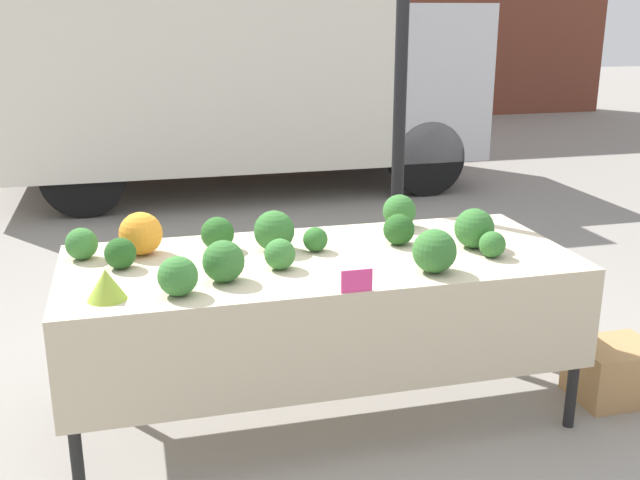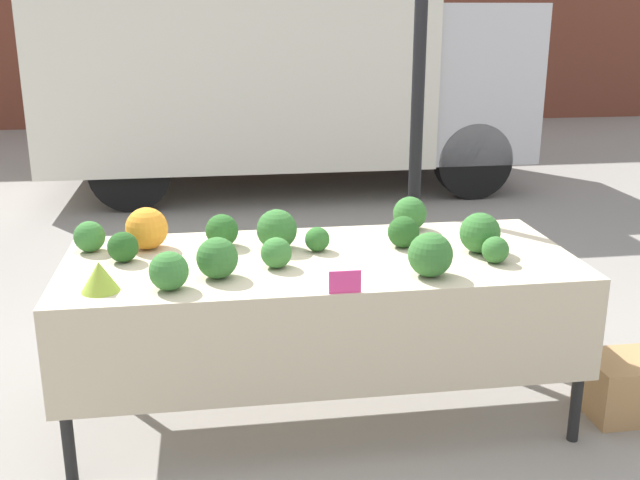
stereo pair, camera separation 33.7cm
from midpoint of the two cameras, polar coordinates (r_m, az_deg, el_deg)
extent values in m
plane|color=gray|center=(3.72, -2.66, -12.96)|extent=(40.00, 40.00, 0.00)
cylinder|color=black|center=(4.18, 3.69, 6.69)|extent=(0.07, 0.07, 2.22)
cube|color=silver|center=(8.12, -11.56, 13.84)|extent=(3.85, 2.14, 2.20)
cube|color=silver|center=(8.65, 5.62, 12.23)|extent=(1.12, 1.97, 1.58)
cylinder|color=black|center=(7.90, 6.86, 6.23)|extent=(0.78, 0.22, 0.78)
cylinder|color=black|center=(9.52, 3.04, 8.18)|extent=(0.78, 0.22, 0.78)
cylinder|color=black|center=(7.40, -18.89, 4.69)|extent=(0.78, 0.22, 0.78)
cylinder|color=black|center=(9.11, -18.19, 6.95)|extent=(0.78, 0.22, 0.78)
cube|color=beige|center=(3.40, -2.84, -1.57)|extent=(2.31, 0.96, 0.03)
cube|color=beige|center=(3.06, -0.94, -8.46)|extent=(2.31, 0.01, 0.43)
cylinder|color=black|center=(3.15, -21.41, -12.31)|extent=(0.05, 0.05, 0.76)
cylinder|color=black|center=(3.57, 16.38, -8.22)|extent=(0.05, 0.05, 0.76)
cylinder|color=black|center=(3.90, -20.11, -6.37)|extent=(0.05, 0.05, 0.76)
cylinder|color=black|center=(4.24, 10.69, -3.67)|extent=(0.05, 0.05, 0.76)
sphere|color=orange|center=(3.54, -16.18, 0.43)|extent=(0.20, 0.20, 0.20)
cone|color=#93B238|center=(3.04, -19.08, -3.29)|extent=(0.15, 0.15, 0.12)
sphere|color=#336B2D|center=(3.11, -10.46, -1.65)|extent=(0.17, 0.17, 0.17)
sphere|color=#285B23|center=(3.54, -10.54, 0.45)|extent=(0.16, 0.16, 0.16)
sphere|color=#387533|center=(3.56, -20.33, -0.31)|extent=(0.14, 0.14, 0.14)
sphere|color=#2D6628|center=(3.46, -3.11, 0.01)|extent=(0.12, 0.12, 0.12)
sphere|color=#387533|center=(3.00, -13.98, -2.74)|extent=(0.16, 0.16, 0.16)
sphere|color=#336B2D|center=(3.43, 10.28, -0.37)|extent=(0.12, 0.12, 0.12)
sphere|color=#336B2D|center=(3.84, 3.58, 2.18)|extent=(0.17, 0.17, 0.17)
sphere|color=#387533|center=(3.23, -6.07, -1.13)|extent=(0.14, 0.14, 0.14)
sphere|color=#336B2D|center=(3.18, 5.74, -0.89)|extent=(0.19, 0.19, 0.19)
sphere|color=#336B2D|center=(3.55, 9.03, 0.85)|extent=(0.19, 0.19, 0.19)
sphere|color=#23511E|center=(3.38, -17.77, -1.02)|extent=(0.14, 0.14, 0.14)
sphere|color=#23511E|center=(3.56, 3.34, 0.77)|extent=(0.15, 0.15, 0.15)
sphere|color=#336B2D|center=(3.48, -6.30, 0.66)|extent=(0.19, 0.19, 0.19)
cube|color=#E53D84|center=(2.96, -0.44, -3.19)|extent=(0.13, 0.01, 0.09)
cube|color=tan|center=(3.99, 19.23, -9.48)|extent=(0.39, 0.32, 0.28)
camera|label=1|loc=(0.17, -92.86, -0.88)|focal=42.00mm
camera|label=2|loc=(0.17, 87.14, 0.88)|focal=42.00mm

